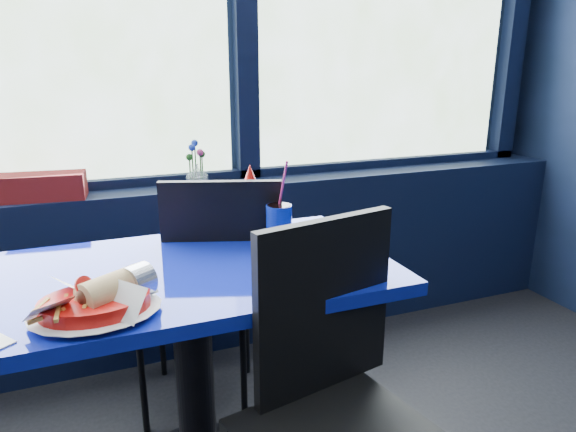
# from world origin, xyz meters

# --- Properties ---
(window_sill) EXTENTS (5.00, 0.26, 0.80)m
(window_sill) POSITION_xyz_m (0.00, 2.87, 0.40)
(window_sill) COLOR black
(window_sill) RESTS_ON ground
(near_table) EXTENTS (1.20, 0.70, 0.75)m
(near_table) POSITION_xyz_m (0.30, 2.00, 0.57)
(near_table) COLOR black
(near_table) RESTS_ON ground
(chair_near_front) EXTENTS (0.51, 0.52, 0.96)m
(chair_near_front) POSITION_xyz_m (0.57, 1.55, 0.55)
(chair_near_front) COLOR black
(chair_near_front) RESTS_ON ground
(chair_near_back) EXTENTS (0.55, 0.55, 0.96)m
(chair_near_back) POSITION_xyz_m (0.42, 2.32, 0.55)
(chair_near_back) COLOR black
(chair_near_back) RESTS_ON ground
(planter_box) EXTENTS (0.54, 0.19, 0.11)m
(planter_box) POSITION_xyz_m (-0.23, 2.84, 0.85)
(planter_box) COLOR maroon
(planter_box) RESTS_ON window_sill
(flower_vase) EXTENTS (0.10, 0.11, 0.21)m
(flower_vase) POSITION_xyz_m (0.50, 2.82, 0.86)
(flower_vase) COLOR silver
(flower_vase) RESTS_ON window_sill
(food_basket) EXTENTS (0.30, 0.29, 0.10)m
(food_basket) POSITION_xyz_m (0.04, 1.77, 0.79)
(food_basket) COLOR red
(food_basket) RESTS_ON near_table
(ketchup_bottle) EXTENTS (0.07, 0.07, 0.25)m
(ketchup_bottle) POSITION_xyz_m (0.58, 2.25, 0.86)
(ketchup_bottle) COLOR red
(ketchup_bottle) RESTS_ON near_table
(soda_cup) EXTENTS (0.09, 0.09, 0.29)m
(soda_cup) POSITION_xyz_m (0.62, 2.09, 0.82)
(soda_cup) COLOR navy
(soda_cup) RESTS_ON near_table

